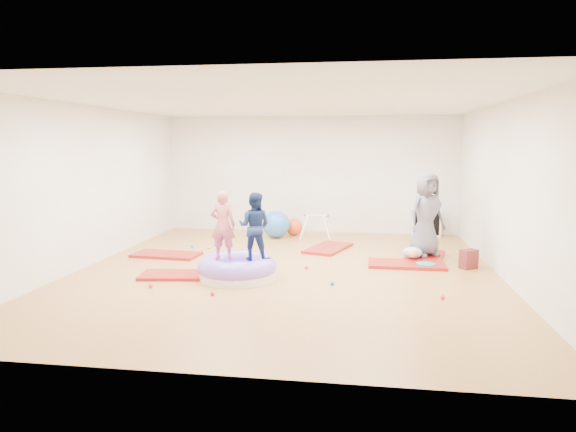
# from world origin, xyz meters

# --- Properties ---
(room) EXTENTS (7.01, 8.01, 2.81)m
(room) POSITION_xyz_m (0.00, 0.00, 1.40)
(room) COLOR olive
(room) RESTS_ON ground
(gym_mat_front_left) EXTENTS (1.30, 0.78, 0.05)m
(gym_mat_front_left) POSITION_xyz_m (-1.65, -0.61, 0.03)
(gym_mat_front_left) COLOR #A71B24
(gym_mat_front_left) RESTS_ON ground
(gym_mat_mid_left) EXTENTS (1.30, 0.73, 0.05)m
(gym_mat_mid_left) POSITION_xyz_m (-2.44, 0.83, 0.03)
(gym_mat_mid_left) COLOR #A71B24
(gym_mat_mid_left) RESTS_ON ground
(gym_mat_center_back) EXTENTS (1.00, 1.40, 0.05)m
(gym_mat_center_back) POSITION_xyz_m (0.59, 1.90, 0.03)
(gym_mat_center_back) COLOR #A71B24
(gym_mat_center_back) RESTS_ON ground
(gym_mat_right) EXTENTS (1.33, 0.67, 0.06)m
(gym_mat_right) POSITION_xyz_m (2.06, 0.68, 0.03)
(gym_mat_right) COLOR #A71B24
(gym_mat_right) RESTS_ON ground
(gym_mat_rear_right) EXTENTS (0.95, 1.45, 0.06)m
(gym_mat_rear_right) POSITION_xyz_m (2.42, 1.30, 0.03)
(gym_mat_rear_right) COLOR #A71B24
(gym_mat_rear_right) RESTS_ON ground
(inflatable_cushion) EXTENTS (1.25, 1.25, 0.39)m
(inflatable_cushion) POSITION_xyz_m (-0.69, -0.59, 0.15)
(inflatable_cushion) COLOR white
(inflatable_cushion) RESTS_ON ground
(child_pink) EXTENTS (0.40, 0.27, 1.09)m
(child_pink) POSITION_xyz_m (-0.92, -0.57, 0.91)
(child_pink) COLOR #C85A5F
(child_pink) RESTS_ON inflatable_cushion
(child_navy) EXTENTS (0.56, 0.45, 1.07)m
(child_navy) POSITION_xyz_m (-0.40, -0.57, 0.90)
(child_navy) COLOR navy
(child_navy) RESTS_ON inflatable_cushion
(adult_caregiver) EXTENTS (0.91, 0.83, 1.56)m
(adult_caregiver) POSITION_xyz_m (2.45, 1.36, 0.83)
(adult_caregiver) COLOR #5B5B67
(adult_caregiver) RESTS_ON gym_mat_rear_right
(infant) EXTENTS (0.36, 0.36, 0.21)m
(infant) POSITION_xyz_m (2.19, 1.05, 0.16)
(infant) COLOR #B0C7E5
(infant) RESTS_ON gym_mat_rear_right
(ball_pit_balls) EXTENTS (4.67, 3.30, 0.07)m
(ball_pit_balls) POSITION_xyz_m (-0.47, -0.23, 0.03)
(ball_pit_balls) COLOR #DF343C
(ball_pit_balls) RESTS_ON ground
(exercise_ball_blue) EXTENTS (0.62, 0.62, 0.62)m
(exercise_ball_blue) POSITION_xyz_m (-0.68, 3.05, 0.31)
(exercise_ball_blue) COLOR blue
(exercise_ball_blue) RESTS_ON ground
(exercise_ball_orange) EXTENTS (0.40, 0.40, 0.40)m
(exercise_ball_orange) POSITION_xyz_m (-0.32, 3.43, 0.20)
(exercise_ball_orange) COLOR #E2491D
(exercise_ball_orange) RESTS_ON ground
(infant_play_gym) EXTENTS (0.70, 0.67, 0.54)m
(infant_play_gym) POSITION_xyz_m (0.23, 3.14, 0.36)
(infant_play_gym) COLOR white
(infant_play_gym) RESTS_ON ground
(cube_shelf) EXTENTS (0.66, 0.32, 0.66)m
(cube_shelf) POSITION_xyz_m (2.74, 3.79, 0.33)
(cube_shelf) COLOR white
(cube_shelf) RESTS_ON ground
(balance_disc) EXTENTS (0.34, 0.34, 0.07)m
(balance_disc) POSITION_xyz_m (2.38, 0.60, 0.04)
(balance_disc) COLOR teal
(balance_disc) RESTS_ON ground
(backpack) EXTENTS (0.34, 0.31, 0.33)m
(backpack) POSITION_xyz_m (3.10, 0.64, 0.17)
(backpack) COLOR maroon
(backpack) RESTS_ON ground
(yellow_toy) EXTENTS (0.19, 0.19, 0.03)m
(yellow_toy) POSITION_xyz_m (-1.64, -0.52, 0.01)
(yellow_toy) COLOR #D1DC16
(yellow_toy) RESTS_ON ground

